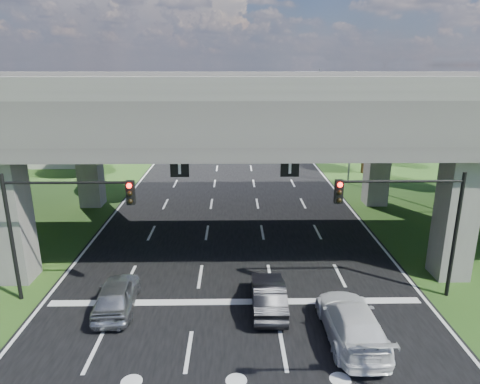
{
  "coord_description": "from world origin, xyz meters",
  "views": [
    {
      "loc": [
        -0.07,
        -13.86,
        10.46
      ],
      "look_at": [
        0.3,
        8.98,
        3.67
      ],
      "focal_mm": 32.0,
      "sensor_mm": 36.0,
      "label": 1
    }
  ],
  "objects_px": {
    "signal_left": "(57,214)",
    "streetlight_far": "(348,120)",
    "car_silver": "(117,295)",
    "car_white": "(352,322)",
    "car_dark": "(268,295)",
    "signal_right": "(411,212)",
    "streetlight_beyond": "(315,104)"
  },
  "relations": [
    {
      "from": "signal_left",
      "to": "streetlight_far",
      "type": "bearing_deg",
      "value": 48.22
    },
    {
      "from": "car_silver",
      "to": "car_white",
      "type": "relative_size",
      "value": 0.8
    },
    {
      "from": "streetlight_far",
      "to": "car_dark",
      "type": "distance_m",
      "value": 23.35
    },
    {
      "from": "streetlight_far",
      "to": "car_silver",
      "type": "relative_size",
      "value": 2.43
    },
    {
      "from": "signal_right",
      "to": "car_white",
      "type": "relative_size",
      "value": 1.17
    },
    {
      "from": "signal_left",
      "to": "streetlight_beyond",
      "type": "relative_size",
      "value": 0.6
    },
    {
      "from": "car_white",
      "to": "streetlight_beyond",
      "type": "bearing_deg",
      "value": -98.46
    },
    {
      "from": "signal_left",
      "to": "signal_right",
      "type": "bearing_deg",
      "value": 0.0
    },
    {
      "from": "signal_left",
      "to": "streetlight_beyond",
      "type": "xyz_separation_m",
      "value": [
        17.92,
        36.06,
        1.66
      ]
    },
    {
      "from": "streetlight_beyond",
      "to": "car_white",
      "type": "bearing_deg",
      "value": -98.03
    },
    {
      "from": "streetlight_far",
      "to": "car_silver",
      "type": "height_order",
      "value": "streetlight_far"
    },
    {
      "from": "signal_right",
      "to": "car_dark",
      "type": "height_order",
      "value": "signal_right"
    },
    {
      "from": "car_silver",
      "to": "car_dark",
      "type": "height_order",
      "value": "car_silver"
    },
    {
      "from": "signal_left",
      "to": "car_dark",
      "type": "xyz_separation_m",
      "value": [
        9.29,
        -1.01,
        -3.48
      ]
    },
    {
      "from": "car_white",
      "to": "car_silver",
      "type": "bearing_deg",
      "value": -13.62
    },
    {
      "from": "signal_right",
      "to": "streetlight_far",
      "type": "bearing_deg",
      "value": 83.53
    },
    {
      "from": "car_dark",
      "to": "streetlight_far",
      "type": "bearing_deg",
      "value": -111.37
    },
    {
      "from": "streetlight_far",
      "to": "car_dark",
      "type": "relative_size",
      "value": 2.45
    },
    {
      "from": "streetlight_far",
      "to": "streetlight_beyond",
      "type": "distance_m",
      "value": 16.0
    },
    {
      "from": "car_silver",
      "to": "signal_left",
      "type": "bearing_deg",
      "value": -23.82
    },
    {
      "from": "streetlight_beyond",
      "to": "streetlight_far",
      "type": "bearing_deg",
      "value": -90.0
    },
    {
      "from": "car_silver",
      "to": "car_white",
      "type": "distance_m",
      "value": 10.06
    },
    {
      "from": "car_dark",
      "to": "signal_right",
      "type": "bearing_deg",
      "value": -170.02
    },
    {
      "from": "car_silver",
      "to": "car_white",
      "type": "bearing_deg",
      "value": 163.05
    },
    {
      "from": "streetlight_beyond",
      "to": "car_white",
      "type": "relative_size",
      "value": 1.95
    },
    {
      "from": "signal_left",
      "to": "car_dark",
      "type": "height_order",
      "value": "signal_left"
    },
    {
      "from": "car_dark",
      "to": "car_white",
      "type": "distance_m",
      "value": 3.81
    },
    {
      "from": "car_silver",
      "to": "car_dark",
      "type": "bearing_deg",
      "value": 175.62
    },
    {
      "from": "streetlight_beyond",
      "to": "signal_left",
      "type": "bearing_deg",
      "value": -116.43
    },
    {
      "from": "streetlight_far",
      "to": "car_white",
      "type": "distance_m",
      "value": 24.48
    },
    {
      "from": "signal_left",
      "to": "car_silver",
      "type": "distance_m",
      "value": 4.42
    },
    {
      "from": "streetlight_beyond",
      "to": "car_silver",
      "type": "distance_m",
      "value": 40.38
    }
  ]
}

